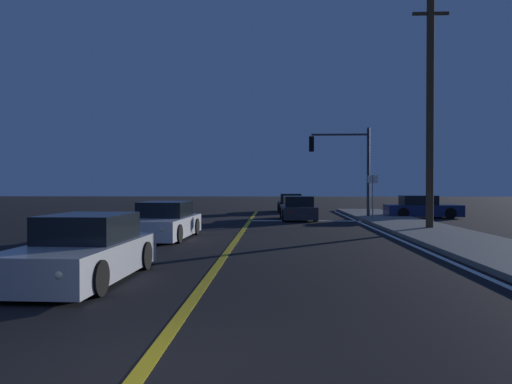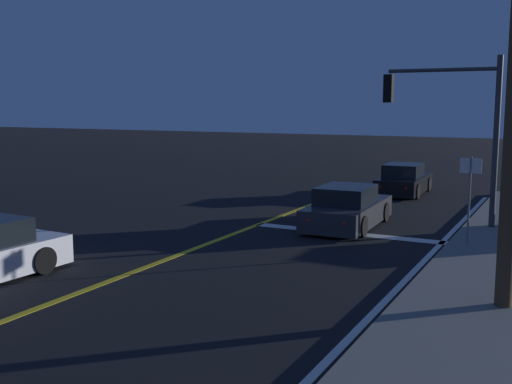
# 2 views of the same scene
# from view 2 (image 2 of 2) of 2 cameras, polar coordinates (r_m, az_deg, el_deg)

# --- Properties ---
(lane_line_center) EXTENTS (0.20, 39.34, 0.01)m
(lane_line_center) POSITION_cam_2_polar(r_m,az_deg,el_deg) (12.31, -21.99, -10.89)
(lane_line_center) COLOR gold
(lane_line_center) RESTS_ON ground
(stop_bar) EXTENTS (6.09, 0.50, 0.01)m
(stop_bar) POSITION_cam_2_polar(r_m,az_deg,el_deg) (18.94, 8.51, -3.81)
(stop_bar) COLOR white
(stop_bar) RESTS_ON ground
(car_parked_curb_black) EXTENTS (1.88, 4.21, 1.34)m
(car_parked_curb_black) POSITION_cam_2_polar(r_m,az_deg,el_deg) (27.61, 13.55, 1.01)
(car_parked_curb_black) COLOR black
(car_parked_curb_black) RESTS_ON ground
(car_far_approaching_charcoal) EXTENTS (2.02, 4.48, 1.34)m
(car_far_approaching_charcoal) POSITION_cam_2_polar(r_m,az_deg,el_deg) (19.86, 8.46, -1.56)
(car_far_approaching_charcoal) COLOR #2D2D33
(car_far_approaching_charcoal) RESTS_ON ground
(traffic_signal_near_right) EXTENTS (3.58, 0.28, 5.35)m
(traffic_signal_near_right) POSITION_cam_2_polar(r_m,az_deg,el_deg) (20.15, 17.75, 6.80)
(traffic_signal_near_right) COLOR #38383D
(traffic_signal_near_right) RESTS_ON ground
(street_sign_corner) EXTENTS (0.56, 0.06, 2.53)m
(street_sign_corner) POSITION_cam_2_polar(r_m,az_deg,el_deg) (17.37, 19.21, 0.40)
(street_sign_corner) COLOR slate
(street_sign_corner) RESTS_ON ground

